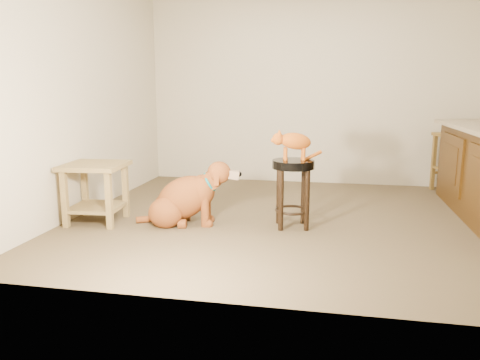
% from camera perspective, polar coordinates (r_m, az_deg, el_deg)
% --- Properties ---
extents(floor, '(4.50, 4.00, 0.01)m').
position_cam_1_polar(floor, '(4.82, 6.85, -4.78)').
color(floor, brown).
rests_on(floor, ground).
extents(room_shell, '(4.54, 4.04, 2.62)m').
position_cam_1_polar(room_shell, '(4.66, 7.34, 15.49)').
color(room_shell, beige).
rests_on(room_shell, ground).
extents(padded_stool, '(0.40, 0.40, 0.65)m').
position_cam_1_polar(padded_stool, '(4.46, 6.47, 0.03)').
color(padded_stool, black).
rests_on(padded_stool, ground).
extents(wood_stool, '(0.51, 0.51, 0.76)m').
position_cam_1_polar(wood_stool, '(6.57, 24.48, 2.05)').
color(wood_stool, brown).
rests_on(wood_stool, ground).
extents(side_table, '(0.61, 0.61, 0.59)m').
position_cam_1_polar(side_table, '(4.83, -17.18, -0.43)').
color(side_table, olive).
rests_on(side_table, ground).
extents(golden_retriever, '(1.05, 0.56, 0.67)m').
position_cam_1_polar(golden_retriever, '(4.60, -6.73, -2.34)').
color(golden_retriever, brown).
rests_on(golden_retriever, ground).
extents(tabby_kitten, '(0.48, 0.26, 0.32)m').
position_cam_1_polar(tabby_kitten, '(4.40, 6.41, 4.62)').
color(tabby_kitten, '#AA4E11').
rests_on(tabby_kitten, padded_stool).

